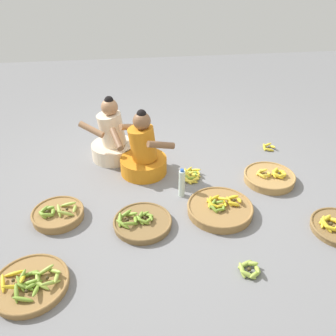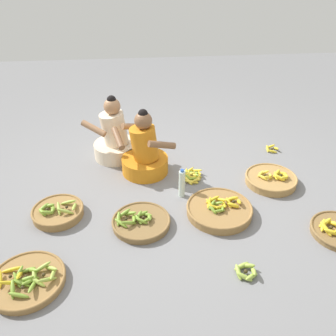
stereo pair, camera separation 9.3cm
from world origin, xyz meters
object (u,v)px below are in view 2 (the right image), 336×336
Objects in this scene: banana_basket_back_center at (271,179)px; banana_basket_front_right at (219,209)px; banana_basket_mid_left at (27,280)px; loose_bananas_front_center at (192,176)px; banana_basket_near_bicycle at (141,221)px; vendor_woman_behind at (115,138)px; vendor_woman_front at (144,153)px; water_bottle at (182,184)px; loose_bananas_mid_right at (272,149)px; loose_bananas_back_right at (246,271)px; banana_basket_near_vendor at (58,212)px.

banana_basket_front_right is at bearing -146.01° from banana_basket_back_center.
loose_bananas_front_center is (1.47, 1.30, -0.01)m from banana_basket_mid_left.
vendor_woman_behind is at bearing 101.20° from banana_basket_near_bicycle.
banana_basket_front_right is (-0.67, -0.45, -0.00)m from banana_basket_back_center.
loose_bananas_front_center is at bearing 168.11° from banana_basket_back_center.
vendor_woman_front is 2.39× the size of water_bottle.
banana_basket_near_bicycle is 3.43× the size of loose_bananas_mid_right.
banana_basket_back_center is at bearing 20.62° from banana_basket_near_bicycle.
loose_bananas_mid_right is 1.49m from water_bottle.
vendor_woman_front reaches higher than loose_bananas_back_right.
banana_basket_near_vendor is 1.23m from water_bottle.
banana_basket_front_right is at bearing -50.33° from vendor_woman_front.
loose_bananas_back_right reaches higher than loose_bananas_mid_right.
banana_basket_near_vendor is at bearing -159.73° from loose_bananas_front_center.
banana_basket_back_center is 0.87× the size of banana_basket_front_right.
banana_basket_back_center is at bearing 33.99° from banana_basket_front_right.
banana_basket_near_vendor is at bearing 151.31° from loose_bananas_back_right.
vendor_woman_front is at bearing 159.74° from loose_bananas_front_center.
banana_basket_near_bicycle is at bearing -136.84° from water_bottle.
banana_basket_near_vendor is 1.53× the size of water_bottle.
banana_basket_near_bicycle is (0.25, -1.27, -0.21)m from vendor_woman_behind.
loose_bananas_back_right is at bearing -28.69° from banana_basket_near_vendor.
vendor_woman_behind reaches higher than loose_bananas_back_right.
loose_bananas_mid_right is 2.08m from loose_bananas_back_right.
vendor_woman_front is 1.41× the size of banana_basket_near_bicycle.
water_bottle is at bearing 37.04° from banana_basket_mid_left.
banana_basket_near_vendor reaches higher than loose_bananas_front_center.
vendor_woman_behind is 1.60× the size of banana_basket_near_vendor.
banana_basket_near_vendor is 2.40× the size of loose_bananas_back_right.
banana_basket_front_right is at bearing -4.52° from banana_basket_near_vendor.
vendor_woman_behind reaches higher than banana_basket_near_bicycle.
banana_basket_back_center is 2.23m from banana_basket_near_vendor.
banana_basket_back_center is at bearing -11.89° from loose_bananas_front_center.
loose_bananas_mid_right is (2.56, 1.81, -0.01)m from banana_basket_mid_left.
banana_basket_near_bicycle is 0.61m from water_bottle.
banana_basket_back_center is 0.85m from loose_bananas_front_center.
vendor_woman_behind is at bearing 71.31° from banana_basket_mid_left.
water_bottle reaches higher than banana_basket_mid_left.
banana_basket_mid_left reaches higher than loose_bananas_back_right.
vendor_woman_front is 1.12m from banana_basket_near_vendor.
loose_bananas_back_right is at bearing -86.34° from banana_basket_front_right.
loose_bananas_mid_right is at bearing 11.54° from vendor_woman_front.
loose_bananas_front_center is 1.39m from loose_bananas_back_right.
banana_basket_front_right is at bearing -49.70° from vendor_woman_behind.
loose_bananas_front_center reaches higher than loose_bananas_mid_right.
vendor_woman_behind is 1.21m from banana_basket_near_vendor.
loose_bananas_back_right is (-0.87, -1.88, 0.00)m from loose_bananas_mid_right.
loose_bananas_front_center is at bearing 98.88° from loose_bananas_back_right.
vendor_woman_front is at bearing 129.67° from banana_basket_front_right.
vendor_woman_front reaches higher than banana_basket_near_bicycle.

